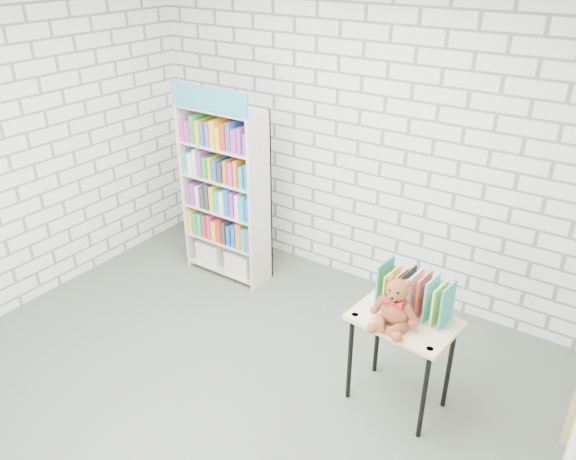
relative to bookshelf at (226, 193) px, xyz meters
The scene contains 6 objects.
ground 1.92m from the bookshelf, 52.44° to the right, with size 4.50×4.50×0.00m, color #4D5547.
room_shell 1.94m from the bookshelf, 52.44° to the right, with size 4.52×4.02×2.81m.
bookshelf is the anchor object (origin of this frame).
display_table 2.30m from the bookshelf, 18.68° to the right, with size 0.73×0.54×0.74m.
table_books 2.26m from the bookshelf, 15.93° to the right, with size 0.50×0.26×0.29m.
teddy_bear 2.29m from the bookshelf, 21.41° to the right, with size 0.33×0.30×0.35m.
Camera 1 is at (2.21, -2.36, 3.01)m, focal length 35.00 mm.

